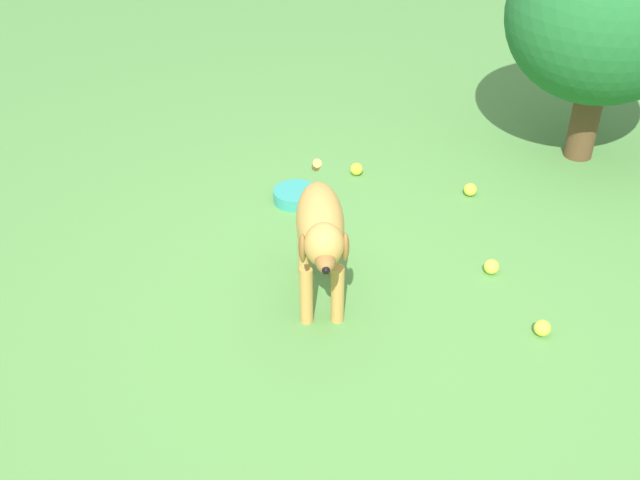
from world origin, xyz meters
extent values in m
plane|color=#548C42|center=(0.00, 0.00, 0.00)|extent=(14.00, 14.00, 0.00)
ellipsoid|color=#C69347|center=(-0.10, 0.21, 0.37)|extent=(0.41, 0.51, 0.21)
cylinder|color=#C69347|center=(-0.13, 0.05, 0.13)|extent=(0.05, 0.05, 0.26)
cylinder|color=#C69347|center=(-0.23, 0.11, 0.13)|extent=(0.05, 0.05, 0.26)
cylinder|color=#C69347|center=(0.04, 0.32, 0.13)|extent=(0.05, 0.05, 0.26)
cylinder|color=#C69347|center=(-0.07, 0.38, 0.13)|extent=(0.05, 0.05, 0.26)
ellipsoid|color=#C69347|center=(-0.25, -0.03, 0.46)|extent=(0.20, 0.21, 0.16)
ellipsoid|color=olive|center=(-0.29, -0.09, 0.44)|extent=(0.12, 0.13, 0.06)
sphere|color=black|center=(-0.31, -0.14, 0.44)|extent=(0.03, 0.03, 0.03)
ellipsoid|color=olive|center=(-0.18, -0.07, 0.44)|extent=(0.05, 0.06, 0.12)
ellipsoid|color=olive|center=(-0.31, 0.01, 0.44)|extent=(0.05, 0.06, 0.12)
cylinder|color=#C69347|center=(0.06, 0.47, 0.45)|extent=(0.11, 0.15, 0.13)
sphere|color=#C7D637|center=(0.97, 0.44, 0.03)|extent=(0.07, 0.07, 0.07)
sphere|color=#CBDA3B|center=(0.48, -0.47, 0.03)|extent=(0.07, 0.07, 0.07)
sphere|color=#CEE43E|center=(0.60, -0.08, 0.03)|extent=(0.07, 0.07, 0.07)
sphere|color=#CDD931|center=(0.62, 0.93, 0.03)|extent=(0.07, 0.07, 0.07)
cylinder|color=teal|center=(0.22, 0.89, 0.03)|extent=(0.22, 0.22, 0.06)
cylinder|color=brown|center=(1.74, 0.42, 0.19)|extent=(0.15, 0.15, 0.37)
ellipsoid|color=#1E602A|center=(1.74, 0.42, 0.79)|extent=(1.05, 0.94, 0.89)
camera|label=1|loc=(-1.47, -1.81, 2.00)|focal=42.60mm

